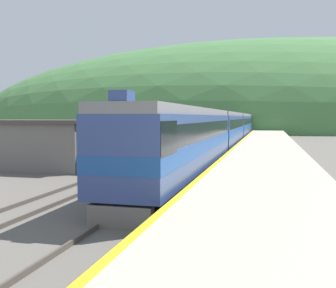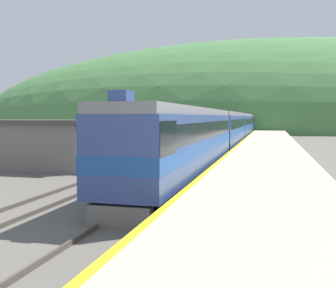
{
  "view_description": "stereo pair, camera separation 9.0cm",
  "coord_description": "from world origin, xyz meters",
  "px_view_note": "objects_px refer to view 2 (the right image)",
  "views": [
    {
      "loc": [
        4.67,
        3.08,
        3.67
      ],
      "look_at": [
        0.32,
        20.02,
        2.45
      ],
      "focal_mm": 42.0,
      "sensor_mm": 36.0,
      "label": 1
    },
    {
      "loc": [
        4.75,
        3.1,
        3.67
      ],
      "look_at": [
        0.32,
        20.02,
        2.45
      ],
      "focal_mm": 42.0,
      "sensor_mm": 36.0,
      "label": 2
    }
  ],
  "objects_px": {
    "express_train_lead_car": "(185,141)",
    "carriage_fourth": "(247,123)",
    "carriage_third": "(240,126)",
    "siding_train": "(180,132)",
    "carriage_second": "(226,130)"
  },
  "relations": [
    {
      "from": "express_train_lead_car",
      "to": "carriage_second",
      "type": "distance_m",
      "value": 21.36
    },
    {
      "from": "carriage_second",
      "to": "express_train_lead_car",
      "type": "bearing_deg",
      "value": -90.0
    },
    {
      "from": "carriage_fourth",
      "to": "siding_train",
      "type": "xyz_separation_m",
      "value": [
        -4.5,
        -43.34,
        -0.21
      ]
    },
    {
      "from": "carriage_fourth",
      "to": "siding_train",
      "type": "distance_m",
      "value": 43.57
    },
    {
      "from": "carriage_fourth",
      "to": "siding_train",
      "type": "bearing_deg",
      "value": -95.93
    },
    {
      "from": "carriage_fourth",
      "to": "carriage_second",
      "type": "bearing_deg",
      "value": -90.0
    },
    {
      "from": "express_train_lead_car",
      "to": "siding_train",
      "type": "relative_size",
      "value": 0.63
    },
    {
      "from": "siding_train",
      "to": "carriage_second",
      "type": "bearing_deg",
      "value": 31.74
    },
    {
      "from": "carriage_second",
      "to": "carriage_third",
      "type": "height_order",
      "value": "same"
    },
    {
      "from": "express_train_lead_car",
      "to": "carriage_fourth",
      "type": "bearing_deg",
      "value": 90.0
    },
    {
      "from": "carriage_third",
      "to": "carriage_fourth",
      "type": "distance_m",
      "value": 20.28
    },
    {
      "from": "carriage_second",
      "to": "carriage_third",
      "type": "relative_size",
      "value": 1.0
    },
    {
      "from": "carriage_third",
      "to": "carriage_fourth",
      "type": "height_order",
      "value": "same"
    },
    {
      "from": "express_train_lead_car",
      "to": "carriage_fourth",
      "type": "height_order",
      "value": "express_train_lead_car"
    },
    {
      "from": "carriage_second",
      "to": "carriage_fourth",
      "type": "bearing_deg",
      "value": 90.0
    }
  ]
}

